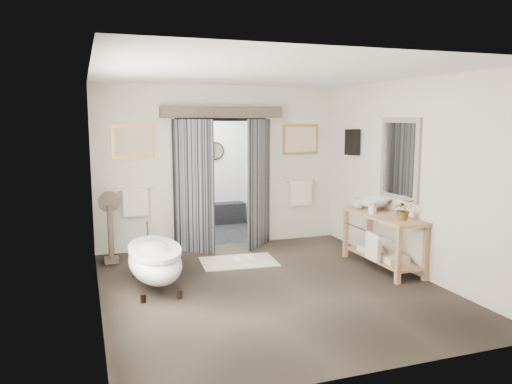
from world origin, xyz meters
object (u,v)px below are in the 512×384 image
basin (372,204)px  clawfoot_tub (155,260)px  vanity (382,236)px  rug (239,262)px

basin → clawfoot_tub: bearing=-167.0°
clawfoot_tub → vanity: 3.46m
rug → basin: basin is taller
rug → basin: 2.35m
vanity → rug: bearing=152.5°
clawfoot_tub → vanity: vanity is taller
clawfoot_tub → rug: size_ratio=1.32×
rug → vanity: bearing=-27.5°
vanity → basin: 0.58m
clawfoot_tub → basin: 3.55m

